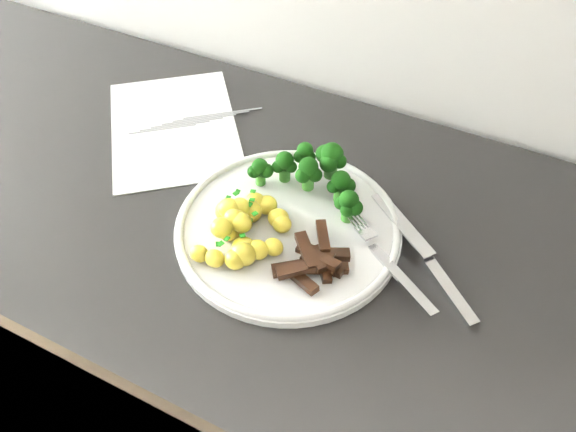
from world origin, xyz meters
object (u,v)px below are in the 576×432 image
counter (253,359)px  broccoli (317,171)px  beef_strips (314,261)px  recipe_paper (174,127)px  knife (434,270)px  fork (389,262)px  potatoes (243,227)px  plate (288,227)px

counter → broccoli: bearing=36.2°
broccoli → beef_strips: size_ratio=1.61×
recipe_paper → knife: knife is taller
counter → knife: (0.28, 0.00, 0.45)m
broccoli → fork: (0.14, -0.08, -0.03)m
potatoes → fork: bearing=11.3°
broccoli → fork: size_ratio=1.05×
counter → fork: fork is taller
recipe_paper → beef_strips: beef_strips is taller
counter → potatoes: 0.48m
knife → counter: bearing=-179.1°
recipe_paper → plate: plate is taller
counter → beef_strips: size_ratio=21.85×
plate → knife: (0.20, 0.02, 0.00)m
counter → beef_strips: beef_strips is taller
recipe_paper → knife: size_ratio=1.82×
potatoes → knife: 0.25m
broccoli → fork: broccoli is taller
fork → beef_strips: bearing=-154.0°
plate → broccoli: broccoli is taller
beef_strips → fork: 0.09m
recipe_paper → beef_strips: 0.36m
counter → recipe_paper: (-0.18, 0.10, 0.44)m
recipe_paper → broccoli: 0.28m
knife → potatoes: bearing=-166.2°
counter → beef_strips: bearing=-22.2°
beef_strips → plate: bearing=142.7°
broccoli → fork: bearing=-30.8°
counter → plate: size_ratio=7.74×
recipe_paper → broccoli: bearing=-8.1°
beef_strips → knife: beef_strips is taller
fork → knife: bearing=22.2°
counter → fork: bearing=-4.4°
counter → knife: knife is taller
knife → plate: bearing=-174.9°
knife → beef_strips: bearing=-155.4°
plate → counter: bearing=171.1°
fork → potatoes: bearing=-168.7°
plate → beef_strips: size_ratio=2.82×
plate → recipe_paper: bearing=156.2°
broccoli → beef_strips: bearing=-66.3°
counter → beef_strips: 0.49m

